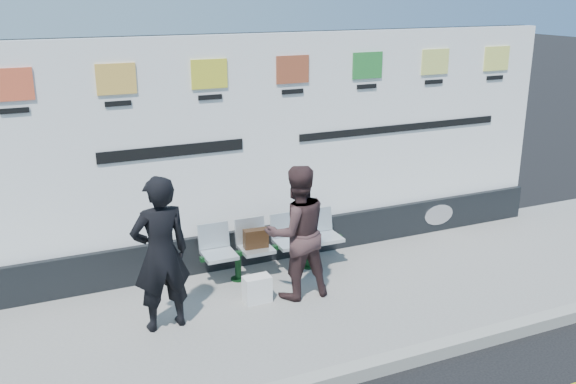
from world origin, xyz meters
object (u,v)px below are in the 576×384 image
object	(u,v)px
billboard	(290,163)
woman_left	(161,254)
woman_right	(297,232)
bench	(274,259)

from	to	relation	value
billboard	woman_left	distance (m)	2.49
billboard	woman_right	xyz separation A→B (m)	(-0.45, -1.20, -0.49)
billboard	woman_left	world-z (taller)	billboard
woman_right	woman_left	bearing A→B (deg)	4.62
billboard	woman_left	bearing A→B (deg)	-148.16
billboard	woman_right	size ratio (longest dim) A/B	4.95
woman_right	bench	bearing A→B (deg)	-88.44
bench	woman_right	size ratio (longest dim) A/B	1.15
billboard	woman_right	world-z (taller)	billboard
billboard	woman_right	distance (m)	1.37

